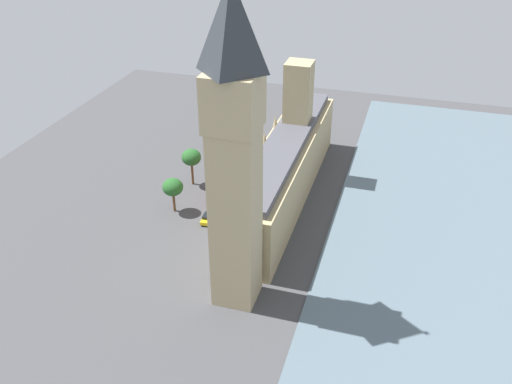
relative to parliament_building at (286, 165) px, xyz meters
name	(u,v)px	position (x,y,z in m)	size (l,w,h in m)	color
ground_plane	(276,195)	(1.99, 1.08, -7.72)	(145.11, 145.11, 0.00)	#424244
river_thames	(438,220)	(-33.90, 1.08, -7.60)	(43.34, 130.60, 0.25)	slate
parliament_building	(286,165)	(0.00, 0.00, 0.00)	(10.47, 61.19, 28.06)	tan
clock_tower	(234,152)	(-0.39, 36.13, 20.39)	(8.03, 8.03, 54.36)	tan
car_dark_green_near_tower	(257,146)	(12.98, -20.53, -6.83)	(2.23, 4.75, 1.74)	#19472D
car_blue_under_trees	(238,166)	(14.24, -8.56, -6.83)	(1.88, 4.59, 1.74)	navy
double_decker_bus_midblock	(223,188)	(12.97, 5.71, -5.09)	(3.18, 10.63, 4.75)	red
car_yellow_cab_leading	(207,218)	(13.12, 15.75, -6.84)	(2.00, 4.14, 1.74)	gold
pedestrian_opposite_hall	(252,197)	(6.72, 4.26, -7.02)	(0.66, 0.62, 1.57)	maroon
pedestrian_corner	(273,160)	(6.78, -14.53, -6.99)	(0.68, 0.62, 1.63)	navy
plane_tree_by_river_gate	(235,115)	(20.58, -25.68, -0.84)	(7.12, 7.12, 9.93)	brown
plane_tree_kerbside	(191,158)	(22.12, 1.50, -0.74)	(4.51, 4.51, 8.99)	brown
plane_tree_trailing	(173,187)	(21.44, 13.70, -1.80)	(4.45, 4.45, 7.88)	brown
plane_tree_far_end	(217,125)	(22.45, -16.78, -0.20)	(5.76, 5.76, 10.02)	brown
street_lamp_slot_10	(221,136)	(21.83, -17.68, -3.77)	(0.56, 0.56, 5.56)	black
street_lamp_slot_11	(211,150)	(21.49, -9.18, -3.77)	(0.56, 0.56, 5.57)	black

